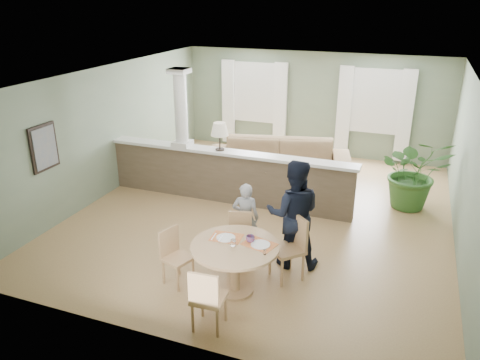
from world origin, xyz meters
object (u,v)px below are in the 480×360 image
at_px(chair_far_boy, 240,236).
at_px(chair_near, 207,297).
at_px(dining_table, 236,255).
at_px(chair_side, 174,254).
at_px(child_person, 246,218).
at_px(man_person, 294,214).
at_px(chair_far_man, 292,245).
at_px(sofa, 278,162).
at_px(houseplant, 414,172).

height_order(chair_far_boy, chair_near, chair_near).
bearing_deg(dining_table, chair_near, -91.73).
xyz_separation_m(dining_table, chair_side, (-0.94, -0.08, -0.13)).
bearing_deg(dining_table, chair_far_boy, 106.69).
distance_m(chair_near, child_person, 2.09).
distance_m(chair_side, man_person, 1.92).
height_order(chair_side, man_person, man_person).
height_order(chair_far_man, man_person, man_person).
relative_size(chair_far_boy, chair_far_man, 0.85).
height_order(sofa, chair_far_boy, sofa).
relative_size(sofa, chair_side, 3.78).
height_order(sofa, man_person, man_person).
relative_size(sofa, child_person, 2.65).
relative_size(dining_table, chair_far_man, 1.26).
xyz_separation_m(chair_far_man, child_person, (-0.92, 0.49, 0.06)).
xyz_separation_m(chair_side, child_person, (0.68, 1.23, 0.14)).
height_order(sofa, dining_table, sofa).
bearing_deg(chair_near, man_person, -111.05).
distance_m(chair_near, chair_side, 1.25).
bearing_deg(chair_far_boy, sofa, 82.20).
xyz_separation_m(houseplant, man_person, (-1.70, -2.97, 0.13)).
bearing_deg(man_person, houseplant, -134.07).
bearing_deg(houseplant, sofa, 172.96).
relative_size(chair_far_man, chair_side, 1.16).
relative_size(houseplant, chair_far_man, 1.51).
bearing_deg(chair_far_boy, man_person, 3.10).
bearing_deg(houseplant, dining_table, -119.73).
distance_m(sofa, man_person, 3.57).
height_order(sofa, chair_side, sofa).
bearing_deg(chair_near, sofa, -87.17).
relative_size(sofa, dining_table, 2.57).
bearing_deg(dining_table, child_person, 103.09).
relative_size(dining_table, man_person, 0.71).
relative_size(sofa, chair_near, 3.57).
height_order(dining_table, chair_far_boy, dining_table).
bearing_deg(man_person, chair_far_man, 88.04).
relative_size(houseplant, chair_side, 1.75).
relative_size(chair_near, chair_side, 1.06).
bearing_deg(sofa, chair_far_boy, -96.28).
xyz_separation_m(houseplant, chair_far_boy, (-2.51, -3.22, -0.28)).
height_order(chair_far_man, chair_near, chair_far_man).
xyz_separation_m(chair_near, man_person, (0.60, 1.95, 0.38)).
height_order(chair_near, man_person, man_person).
bearing_deg(child_person, chair_far_boy, 84.18).
bearing_deg(chair_side, child_person, -9.32).
relative_size(chair_far_boy, chair_side, 0.99).
bearing_deg(houseplant, chair_far_boy, -127.86).
bearing_deg(chair_far_man, houseplant, 107.83).
bearing_deg(chair_near, chair_far_boy, -87.14).
distance_m(sofa, chair_near, 5.31).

